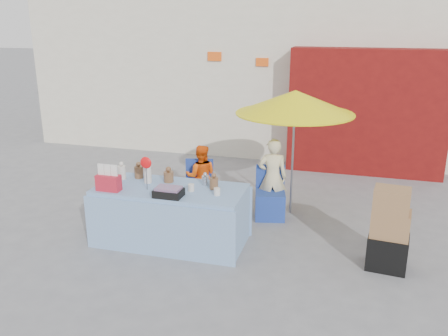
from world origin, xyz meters
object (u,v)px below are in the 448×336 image
(umbrella, at_px, (295,103))
(vendor_orange, at_px, (201,176))
(market_table, at_px, (171,214))
(box_stack, at_px, (389,232))
(vendor_beige, at_px, (272,177))
(chair_left, at_px, (199,195))
(chair_right, at_px, (270,203))

(umbrella, bearing_deg, vendor_orange, -174.47)
(market_table, xyz_separation_m, box_stack, (3.04, 0.05, 0.08))
(vendor_orange, xyz_separation_m, box_stack, (3.05, -1.37, -0.04))
(vendor_beige, bearing_deg, chair_left, -6.41)
(vendor_orange, relative_size, box_stack, 0.99)
(chair_left, distance_m, vendor_beige, 1.32)
(chair_right, xyz_separation_m, box_stack, (1.80, -1.24, 0.26))
(chair_right, xyz_separation_m, vendor_beige, (0.00, 0.13, 0.40))
(chair_right, bearing_deg, umbrella, 30.62)
(vendor_beige, height_order, box_stack, vendor_beige)
(chair_right, height_order, box_stack, box_stack)
(chair_left, relative_size, vendor_beige, 0.65)
(vendor_beige, bearing_deg, chair_right, 76.00)
(market_table, height_order, vendor_orange, market_table)
(chair_right, distance_m, umbrella, 1.69)
(market_table, height_order, chair_left, market_table)
(market_table, bearing_deg, umbrella, 45.05)
(chair_left, height_order, box_stack, box_stack)
(vendor_orange, bearing_deg, box_stack, 143.24)
(chair_right, relative_size, vendor_orange, 0.76)
(market_table, xyz_separation_m, umbrella, (1.54, 1.57, 1.46))
(vendor_orange, height_order, umbrella, umbrella)
(market_table, relative_size, box_stack, 1.97)
(vendor_beige, relative_size, box_stack, 1.17)
(market_table, xyz_separation_m, chair_right, (1.24, 1.29, -0.18))
(vendor_orange, bearing_deg, umbrella, 172.99)
(chair_left, distance_m, box_stack, 3.30)
(vendor_beige, height_order, umbrella, umbrella)
(vendor_orange, height_order, vendor_beige, vendor_beige)
(chair_left, bearing_deg, vendor_orange, 76.00)
(market_table, bearing_deg, vendor_beige, 48.36)
(chair_left, bearing_deg, market_table, -102.00)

